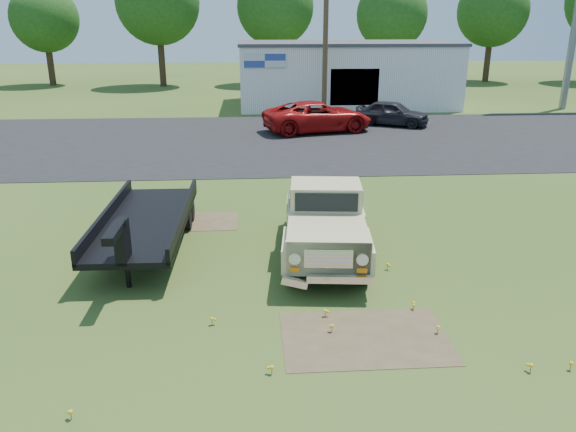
% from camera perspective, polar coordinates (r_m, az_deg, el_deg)
% --- Properties ---
extents(ground, '(140.00, 140.00, 0.00)m').
position_cam_1_polar(ground, '(12.94, -1.37, -5.58)').
color(ground, '#334A17').
rests_on(ground, ground).
extents(asphalt_lot, '(90.00, 14.00, 0.02)m').
position_cam_1_polar(asphalt_lot, '(27.29, -2.84, 7.69)').
color(asphalt_lot, black).
rests_on(asphalt_lot, ground).
extents(dirt_patch_a, '(3.00, 2.00, 0.01)m').
position_cam_1_polar(dirt_patch_a, '(10.48, 7.82, -12.16)').
color(dirt_patch_a, brown).
rests_on(dirt_patch_a, ground).
extents(dirt_patch_b, '(2.20, 1.60, 0.01)m').
position_cam_1_polar(dirt_patch_b, '(16.25, -9.01, -0.56)').
color(dirt_patch_b, brown).
rests_on(dirt_patch_b, ground).
extents(commercial_building, '(14.20, 8.20, 4.15)m').
position_cam_1_polar(commercial_building, '(39.42, 5.73, 14.24)').
color(commercial_building, silver).
rests_on(commercial_building, ground).
extents(utility_pole_mid, '(1.60, 0.30, 9.00)m').
position_cam_1_polar(utility_pole_mid, '(34.05, 3.83, 17.75)').
color(utility_pole_mid, '#44301F').
rests_on(utility_pole_mid, ground).
extents(treeline_b, '(5.76, 5.76, 8.57)m').
position_cam_1_polar(treeline_b, '(55.57, -23.51, 17.93)').
color(treeline_b, '#3B281A').
rests_on(treeline_b, ground).
extents(treeline_c, '(7.04, 7.04, 10.47)m').
position_cam_1_polar(treeline_c, '(51.81, -13.10, 20.38)').
color(treeline_c, '#3B281A').
rests_on(treeline_c, ground).
extents(treeline_d, '(6.72, 6.72, 10.00)m').
position_cam_1_polar(treeline_d, '(52.32, -1.29, 20.47)').
color(treeline_d, '#3B281A').
rests_on(treeline_d, ground).
extents(treeline_e, '(6.08, 6.08, 9.04)m').
position_cam_1_polar(treeline_e, '(52.26, 10.50, 19.48)').
color(treeline_e, '#3B281A').
rests_on(treeline_e, ground).
extents(treeline_f, '(6.40, 6.40, 9.52)m').
position_cam_1_polar(treeline_f, '(57.81, 20.09, 18.95)').
color(treeline_f, '#3B281A').
rests_on(treeline_f, ground).
extents(vintage_pickup_truck, '(2.48, 5.24, 1.84)m').
position_cam_1_polar(vintage_pickup_truck, '(13.49, 3.79, -0.35)').
color(vintage_pickup_truck, tan).
rests_on(vintage_pickup_truck, ground).
extents(flatbed_trailer, '(2.07, 5.98, 1.62)m').
position_cam_1_polar(flatbed_trailer, '(14.40, -14.27, -0.10)').
color(flatbed_trailer, black).
rests_on(flatbed_trailer, ground).
extents(red_pickup, '(6.05, 3.87, 1.55)m').
position_cam_1_polar(red_pickup, '(29.35, 3.05, 10.04)').
color(red_pickup, '#9C0E0E').
rests_on(red_pickup, ground).
extents(dark_sedan, '(4.25, 3.23, 1.35)m').
position_cam_1_polar(dark_sedan, '(31.63, 10.54, 10.22)').
color(dark_sedan, black).
rests_on(dark_sedan, ground).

